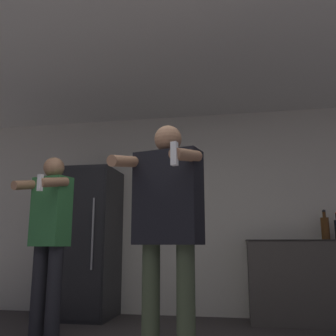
% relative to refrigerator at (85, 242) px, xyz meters
% --- Properties ---
extents(wall_back, '(7.00, 0.06, 2.55)m').
position_rel_refrigerator_xyz_m(wall_back, '(1.12, 0.38, 0.39)').
color(wall_back, beige).
rests_on(wall_back, ground_plane).
extents(ceiling_slab, '(7.00, 3.53, 0.05)m').
position_rel_refrigerator_xyz_m(ceiling_slab, '(1.12, -1.15, 1.69)').
color(ceiling_slab, silver).
rests_on(ceiling_slab, wall_back).
extents(refrigerator, '(0.74, 0.73, 1.78)m').
position_rel_refrigerator_xyz_m(refrigerator, '(0.00, 0.00, 0.00)').
color(refrigerator, '#262628').
rests_on(refrigerator, ground_plane).
extents(counter, '(1.39, 0.53, 0.91)m').
position_rel_refrigerator_xyz_m(counter, '(2.63, 0.10, -0.44)').
color(counter, '#47423D').
rests_on(counter, ground_plane).
extents(bottle_tall_gin, '(0.09, 0.09, 0.34)m').
position_rel_refrigerator_xyz_m(bottle_tall_gin, '(2.84, 0.16, 0.15)').
color(bottle_tall_gin, '#563314').
rests_on(bottle_tall_gin, counter).
extents(person_woman_foreground, '(0.59, 0.60, 1.68)m').
position_rel_refrigerator_xyz_m(person_woman_foreground, '(1.38, -1.93, 0.12)').
color(person_woman_foreground, '#38422D').
rests_on(person_woman_foreground, ground_plane).
extents(person_man_side, '(0.47, 0.50, 1.65)m').
position_rel_refrigerator_xyz_m(person_man_side, '(0.17, -1.25, 0.05)').
color(person_man_side, black).
rests_on(person_man_side, ground_plane).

